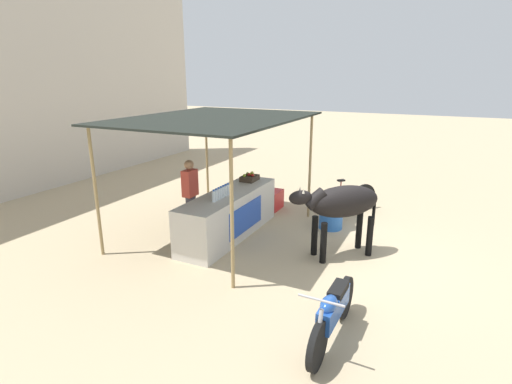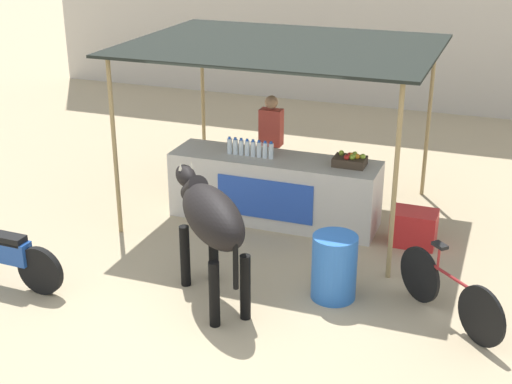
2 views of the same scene
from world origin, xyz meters
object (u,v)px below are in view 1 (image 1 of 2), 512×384
object	(u,v)px
fruit_crate	(250,177)
motorcycle_parked	(333,311)
vendor_behind_counter	(191,197)
cow	(341,204)
water_barrel	(331,211)
stall_counter	(229,214)
cooler_box	(272,200)
bicycle_leaning	(347,198)

from	to	relation	value
fruit_crate	motorcycle_parked	distance (m)	4.71
vendor_behind_counter	cow	distance (m)	3.14
fruit_crate	water_barrel	distance (m)	2.02
water_barrel	cow	bearing A→B (deg)	-158.39
stall_counter	cooler_box	world-z (taller)	stall_counter
water_barrel	motorcycle_parked	bearing A→B (deg)	-164.09
water_barrel	cow	xyz separation A→B (m)	(-1.32, -0.52, 0.64)
vendor_behind_counter	cow	world-z (taller)	vendor_behind_counter
cooler_box	motorcycle_parked	xyz separation A→B (m)	(-4.54, -2.85, 0.19)
stall_counter	vendor_behind_counter	distance (m)	0.90
water_barrel	cooler_box	bearing A→B (deg)	69.26
cooler_box	fruit_crate	bearing A→B (deg)	171.00
stall_counter	bicycle_leaning	xyz separation A→B (m)	(2.68, -1.89, -0.13)
stall_counter	water_barrel	xyz separation A→B (m)	(1.37, -1.84, -0.09)
motorcycle_parked	bicycle_leaning	distance (m)	5.29
stall_counter	water_barrel	size ratio (longest dim) A/B	3.81
stall_counter	vendor_behind_counter	world-z (taller)	vendor_behind_counter
vendor_behind_counter	motorcycle_parked	world-z (taller)	vendor_behind_counter
fruit_crate	bicycle_leaning	bearing A→B (deg)	-50.56
stall_counter	cow	xyz separation A→B (m)	(0.05, -2.36, 0.55)
vendor_behind_counter	water_barrel	world-z (taller)	vendor_behind_counter
vendor_behind_counter	motorcycle_parked	bearing A→B (deg)	-120.67
fruit_crate	cow	world-z (taller)	cow
fruit_crate	water_barrel	size ratio (longest dim) A/B	0.56
stall_counter	cow	distance (m)	2.42
water_barrel	stall_counter	bearing A→B (deg)	126.74
motorcycle_parked	stall_counter	bearing A→B (deg)	49.59
motorcycle_parked	bicycle_leaning	xyz separation A→B (m)	(5.18, 1.05, -0.08)
stall_counter	motorcycle_parked	distance (m)	3.87
fruit_crate	motorcycle_parked	bearing A→B (deg)	-140.10
motorcycle_parked	fruit_crate	bearing A→B (deg)	39.90
cow	bicycle_leaning	distance (m)	2.75
vendor_behind_counter	cow	xyz separation A→B (m)	(0.37, -3.11, 0.18)
water_barrel	bicycle_leaning	xyz separation A→B (m)	(1.31, -0.05, -0.05)
stall_counter	bicycle_leaning	bearing A→B (deg)	-35.23
vendor_behind_counter	cooler_box	xyz separation A→B (m)	(2.34, -0.85, -0.61)
cow	motorcycle_parked	size ratio (longest dim) A/B	0.86
stall_counter	cow	size ratio (longest dim) A/B	1.93
cooler_box	cow	xyz separation A→B (m)	(-1.98, -2.26, 0.79)
fruit_crate	cooler_box	world-z (taller)	fruit_crate
water_barrel	bicycle_leaning	size ratio (longest dim) A/B	0.63
water_barrel	motorcycle_parked	distance (m)	4.03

